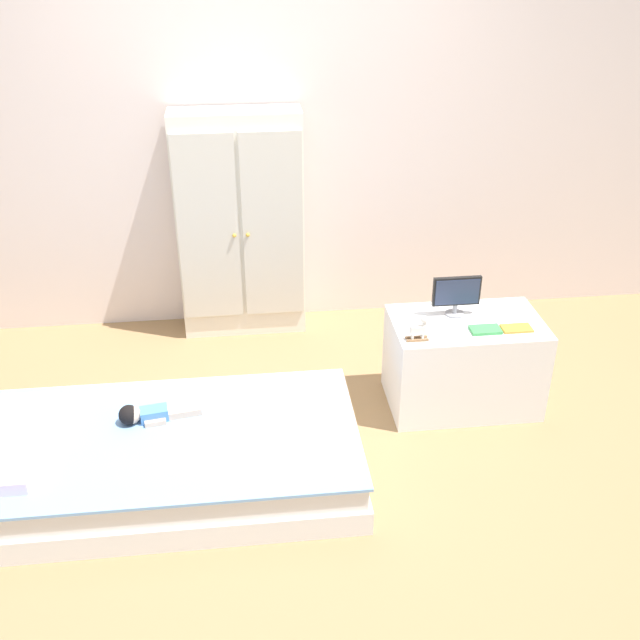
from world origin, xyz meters
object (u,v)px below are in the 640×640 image
book_green (485,330)px  book_orange (517,328)px  doll (145,414)px  rocking_horse_toy (420,328)px  bed (168,458)px  tv_stand (463,362)px  wardrobe (240,226)px  tv_monitor (457,293)px

book_green → book_orange: size_ratio=1.00×
doll → book_orange: book_orange is taller
rocking_horse_toy → bed: bearing=-166.0°
tv_stand → wardrobe: bearing=139.4°
book_orange → wardrobe: bearing=141.5°
tv_stand → rocking_horse_toy: bearing=-152.7°
doll → rocking_horse_toy: bearing=7.7°
bed → wardrobe: bearing=74.6°
doll → tv_stand: tv_stand is taller
wardrobe → book_green: wardrobe is taller
book_green → bed: bearing=-167.5°
wardrobe → tv_stand: bearing=-40.6°
tv_stand → book_green: bearing=-61.3°
bed → book_orange: (1.79, 0.36, 0.39)m
bed → book_green: 1.71m
tv_monitor → book_orange: size_ratio=1.65×
wardrobe → tv_stand: size_ratio=1.77×
tv_stand → rocking_horse_toy: 0.47m
wardrobe → doll: bearing=-110.8°
bed → doll: size_ratio=4.62×
bed → doll: 0.24m
wardrobe → tv_stand: 1.59m
rocking_horse_toy → book_orange: (0.53, 0.05, -0.06)m
tv_stand → tv_monitor: size_ratio=3.11×
bed → tv_monitor: size_ratio=7.08×
tv_stand → rocking_horse_toy: rocking_horse_toy is taller
doll → book_orange: bearing=6.9°
doll → tv_stand: 1.70m
doll → book_green: bearing=7.6°
tv_monitor → book_green: (0.11, -0.19, -0.12)m
book_green → rocking_horse_toy: bearing=-172.8°
wardrobe → book_green: 1.66m
book_orange → tv_stand: bearing=154.3°
book_orange → book_green: bearing=180.0°
bed → book_green: book_green is taller
doll → wardrobe: size_ratio=0.28×
doll → wardrobe: 1.48m
tv_monitor → book_orange: tv_monitor is taller
tv_stand → book_green: size_ratio=5.14×
tv_monitor → book_green: bearing=-60.3°
bed → book_green: size_ratio=11.69×
doll → tv_monitor: size_ratio=1.53×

